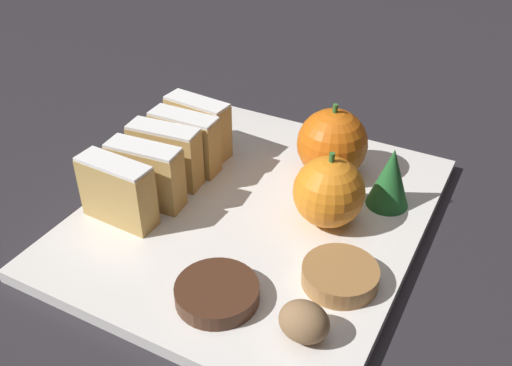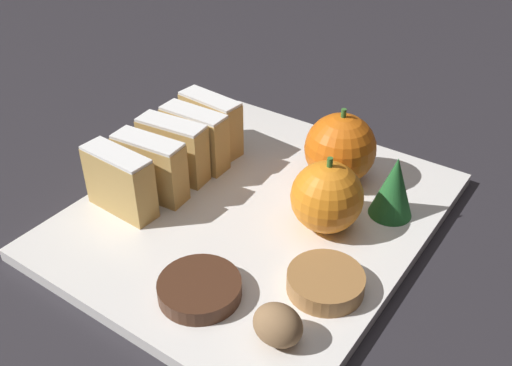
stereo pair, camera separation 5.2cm
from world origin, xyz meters
TOP-DOWN VIEW (x-y plane):
  - ground_plane at (0.00, 0.00)m, footprint 6.00×6.00m
  - serving_platter at (0.00, 0.00)m, footprint 0.30×0.35m
  - stollen_slice_front at (-0.10, -0.07)m, footprint 0.07×0.03m
  - stollen_slice_second at (-0.10, -0.04)m, footprint 0.07×0.03m
  - stollen_slice_third at (-0.10, -0.00)m, footprint 0.07×0.03m
  - stollen_slice_fourth at (-0.10, 0.03)m, footprint 0.07×0.03m
  - stollen_slice_fifth at (-0.10, 0.06)m, footprint 0.07×0.03m
  - orange_near at (0.04, 0.09)m, footprint 0.07×0.07m
  - orange_far at (0.07, 0.01)m, footprint 0.06×0.06m
  - walnut at (0.10, -0.12)m, footprint 0.04×0.03m
  - chocolate_cookie at (0.03, -0.12)m, footprint 0.07×0.07m
  - gingerbread_cookie at (0.11, -0.05)m, footprint 0.06×0.06m
  - evergreen_sprig at (0.11, 0.07)m, footprint 0.04×0.04m

SIDE VIEW (x-z plane):
  - ground_plane at x=0.00m, z-range 0.00..0.00m
  - serving_platter at x=0.00m, z-range 0.00..0.01m
  - chocolate_cookie at x=0.03m, z-range 0.01..0.03m
  - gingerbread_cookie at x=0.11m, z-range 0.01..0.03m
  - walnut at x=0.10m, z-range 0.01..0.04m
  - evergreen_sprig at x=0.11m, z-range 0.01..0.07m
  - stollen_slice_front at x=-0.10m, z-range 0.01..0.07m
  - stollen_slice_second at x=-0.10m, z-range 0.01..0.07m
  - stollen_slice_third at x=-0.10m, z-range 0.01..0.07m
  - stollen_slice_fourth at x=-0.10m, z-range 0.01..0.07m
  - stollen_slice_fifth at x=-0.10m, z-range 0.01..0.07m
  - orange_far at x=0.07m, z-range 0.01..0.08m
  - orange_near at x=0.04m, z-range 0.01..0.09m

